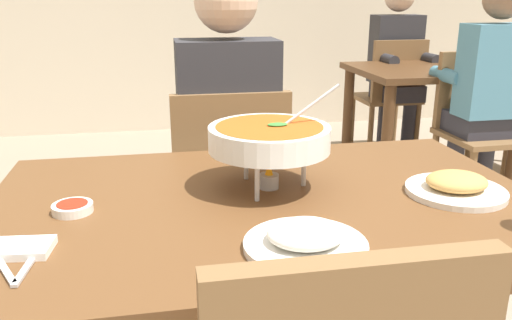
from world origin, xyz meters
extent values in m
cube|color=brown|center=(0.00, 0.00, 0.73)|extent=(1.32, 0.85, 0.04)
cylinder|color=brown|center=(-0.60, 0.37, 0.36)|extent=(0.07, 0.07, 0.71)
cylinder|color=brown|center=(0.60, 0.37, 0.36)|extent=(0.07, 0.07, 0.71)
cube|color=brown|center=(0.00, 0.81, 0.43)|extent=(0.44, 0.44, 0.03)
cube|color=brown|center=(0.00, 0.61, 0.68)|extent=(0.42, 0.04, 0.45)
cylinder|color=brown|center=(0.19, 1.00, 0.21)|extent=(0.04, 0.04, 0.42)
cylinder|color=brown|center=(-0.19, 1.00, 0.21)|extent=(0.04, 0.04, 0.42)
cylinder|color=brown|center=(0.19, 0.62, 0.21)|extent=(0.04, 0.04, 0.42)
cylinder|color=brown|center=(-0.19, 0.62, 0.21)|extent=(0.04, 0.04, 0.42)
cylinder|color=#2D2D38|center=(0.10, 0.83, 0.23)|extent=(0.10, 0.10, 0.45)
cylinder|color=#2D2D38|center=(-0.10, 0.83, 0.23)|extent=(0.10, 0.10, 0.45)
cube|color=#2D2D38|center=(0.00, 0.79, 0.51)|extent=(0.32, 0.32, 0.12)
cube|color=#2D2D33|center=(0.00, 0.71, 0.82)|extent=(0.36, 0.20, 0.50)
sphere|color=beige|center=(0.00, 0.71, 1.20)|extent=(0.22, 0.22, 0.22)
cylinder|color=#2D2D33|center=(0.16, 0.91, 0.77)|extent=(0.08, 0.28, 0.08)
cylinder|color=#2D2D33|center=(-0.16, 0.91, 0.77)|extent=(0.08, 0.28, 0.08)
cylinder|color=silver|center=(0.11, 0.07, 0.80)|extent=(0.01, 0.01, 0.10)
cylinder|color=silver|center=(-0.03, 0.15, 0.80)|extent=(0.01, 0.01, 0.10)
cylinder|color=silver|center=(-0.03, -0.01, 0.80)|extent=(0.01, 0.01, 0.10)
torus|color=silver|center=(0.02, 0.07, 0.85)|extent=(0.21, 0.21, 0.01)
cylinder|color=#B2B2B7|center=(0.02, 0.07, 0.77)|extent=(0.05, 0.05, 0.04)
cone|color=orange|center=(0.02, 0.07, 0.80)|extent=(0.02, 0.02, 0.04)
cylinder|color=white|center=(0.02, 0.07, 0.88)|extent=(0.30, 0.30, 0.06)
cylinder|color=#B75119|center=(0.02, 0.07, 0.91)|extent=(0.26, 0.26, 0.01)
ellipsoid|color=#388433|center=(0.04, 0.07, 0.92)|extent=(0.05, 0.03, 0.01)
cylinder|color=silver|center=(0.11, 0.09, 0.94)|extent=(0.18, 0.01, 0.13)
cylinder|color=white|center=(0.02, -0.27, 0.76)|extent=(0.24, 0.24, 0.01)
ellipsoid|color=white|center=(0.02, -0.27, 0.79)|extent=(0.15, 0.13, 0.04)
cylinder|color=white|center=(0.46, -0.05, 0.76)|extent=(0.24, 0.24, 0.01)
ellipsoid|color=tan|center=(0.46, -0.05, 0.79)|extent=(0.15, 0.13, 0.04)
cylinder|color=white|center=(-0.45, 0.00, 0.76)|extent=(0.09, 0.09, 0.02)
cylinder|color=maroon|center=(-0.45, 0.00, 0.77)|extent=(0.07, 0.07, 0.01)
cube|color=white|center=(-0.52, -0.18, 0.76)|extent=(0.13, 0.09, 0.02)
cube|color=silver|center=(-0.54, -0.23, 0.76)|extent=(0.09, 0.16, 0.01)
cube|color=silver|center=(-0.49, -0.23, 0.76)|extent=(0.03, 0.17, 0.01)
cube|color=#51331C|center=(1.54, 2.06, 0.73)|extent=(1.00, 0.80, 0.04)
cylinder|color=#51331C|center=(1.10, 1.72, 0.36)|extent=(0.07, 0.07, 0.71)
cylinder|color=#51331C|center=(1.10, 2.40, 0.36)|extent=(0.07, 0.07, 0.71)
cylinder|color=#51331C|center=(1.98, 2.40, 0.36)|extent=(0.07, 0.07, 0.71)
cube|color=brown|center=(1.50, 2.67, 0.43)|extent=(0.45, 0.45, 0.03)
cube|color=brown|center=(1.51, 2.47, 0.68)|extent=(0.42, 0.05, 0.45)
cylinder|color=brown|center=(1.69, 2.86, 0.21)|extent=(0.04, 0.04, 0.42)
cylinder|color=brown|center=(1.31, 2.85, 0.21)|extent=(0.04, 0.04, 0.42)
cylinder|color=brown|center=(1.70, 2.48, 0.21)|extent=(0.04, 0.04, 0.42)
cylinder|color=brown|center=(1.32, 2.47, 0.21)|extent=(0.04, 0.04, 0.42)
cube|color=brown|center=(1.59, 1.48, 0.43)|extent=(0.45, 0.45, 0.03)
cube|color=brown|center=(1.58, 1.68, 0.68)|extent=(0.42, 0.05, 0.45)
cylinder|color=brown|center=(1.40, 1.28, 0.21)|extent=(0.04, 0.04, 0.42)
cylinder|color=brown|center=(1.39, 1.66, 0.21)|extent=(0.04, 0.04, 0.42)
cylinder|color=brown|center=(1.77, 1.67, 0.21)|extent=(0.04, 0.04, 0.42)
cylinder|color=brown|center=(1.96, 2.19, 0.21)|extent=(0.04, 0.04, 0.42)
cylinder|color=brown|center=(2.00, 1.81, 0.21)|extent=(0.04, 0.04, 0.42)
cylinder|color=#2D2D38|center=(1.44, 2.50, 0.23)|extent=(0.10, 0.10, 0.45)
cylinder|color=#2D2D38|center=(1.64, 2.50, 0.23)|extent=(0.10, 0.10, 0.45)
cube|color=#2D2D38|center=(1.54, 2.54, 0.51)|extent=(0.32, 0.32, 0.12)
cube|color=#2D2D33|center=(1.54, 2.62, 0.82)|extent=(0.36, 0.20, 0.50)
cylinder|color=#2D2D33|center=(1.38, 2.42, 0.77)|extent=(0.08, 0.28, 0.08)
cylinder|color=#2D2D33|center=(1.70, 2.42, 0.77)|extent=(0.08, 0.28, 0.08)
cylinder|color=#2D2D38|center=(1.66, 1.55, 0.23)|extent=(0.10, 0.10, 0.45)
cylinder|color=#2D2D38|center=(1.46, 1.55, 0.23)|extent=(0.10, 0.10, 0.45)
cube|color=#2D2D38|center=(1.56, 1.51, 0.51)|extent=(0.32, 0.32, 0.12)
cube|color=teal|center=(1.56, 1.43, 0.82)|extent=(0.36, 0.20, 0.50)
cylinder|color=teal|center=(1.72, 1.63, 0.77)|extent=(0.08, 0.28, 0.08)
cylinder|color=teal|center=(1.40, 1.63, 0.77)|extent=(0.08, 0.28, 0.08)
camera|label=1|loc=(-0.24, -1.14, 1.22)|focal=36.77mm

